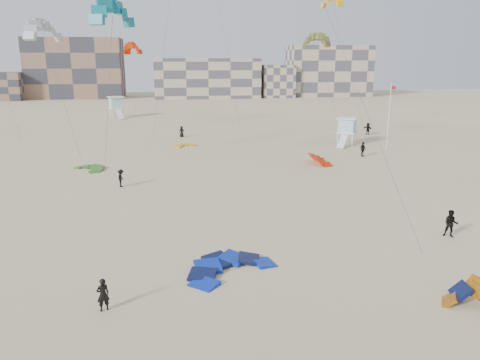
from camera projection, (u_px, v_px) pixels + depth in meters
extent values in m
plane|color=beige|center=(191.00, 305.00, 22.01)|extent=(320.00, 320.00, 0.00)
imported|color=black|center=(103.00, 295.00, 21.33)|extent=(0.68, 0.58, 1.59)
imported|color=black|center=(451.00, 224.00, 30.31)|extent=(1.11, 1.05, 1.81)
imported|color=black|center=(121.00, 178.00, 42.51)|extent=(0.76, 1.13, 1.62)
imported|color=black|center=(363.00, 149.00, 56.10)|extent=(0.67, 1.10, 1.76)
imported|color=black|center=(182.00, 132.00, 70.45)|extent=(0.85, 0.59, 1.66)
imported|color=black|center=(368.00, 129.00, 72.94)|extent=(1.22, 1.76, 1.83)
cylinder|color=#3F3F3F|center=(109.00, 96.00, 42.47)|extent=(1.37, 2.53, 14.11)
cylinder|color=#3F3F3F|center=(337.00, 38.00, 32.73)|extent=(3.30, 21.76, 23.48)
cylinder|color=#3F3F3F|center=(63.00, 98.00, 47.98)|extent=(2.67, 0.18, 12.89)
cylinder|color=#3F3F3F|center=(164.00, 49.00, 60.17)|extent=(4.07, 11.98, 23.27)
cylinder|color=#3F3F3F|center=(330.00, 93.00, 57.57)|extent=(2.14, 6.70, 12.57)
cylinder|color=#3F3F3F|center=(348.00, 66.00, 72.25)|extent=(4.88, 3.52, 18.92)
cylinder|color=#3F3F3F|center=(226.00, 49.00, 73.18)|extent=(3.53, 6.25, 24.11)
cylinder|color=#3F3F3F|center=(134.00, 87.00, 76.25)|extent=(0.11, 0.17, 11.95)
cube|color=white|center=(347.00, 132.00, 63.86)|extent=(3.49, 3.49, 0.13)
cube|color=#A4D2E1|center=(347.00, 125.00, 63.63)|extent=(2.87, 2.87, 1.80)
cube|color=white|center=(348.00, 118.00, 63.39)|extent=(3.61, 3.61, 0.14)
cube|color=white|center=(353.00, 142.00, 61.74)|extent=(2.14, 2.64, 1.49)
cube|color=white|center=(116.00, 108.00, 94.88)|extent=(3.66, 3.66, 0.14)
cube|color=#A4D2E1|center=(116.00, 102.00, 94.61)|extent=(3.01, 3.01, 2.05)
cube|color=white|center=(116.00, 97.00, 94.34)|extent=(3.79, 3.79, 0.16)
cube|color=white|center=(115.00, 114.00, 92.47)|extent=(1.93, 3.08, 1.70)
cylinder|color=white|center=(389.00, 117.00, 59.31)|extent=(0.11, 0.11, 8.45)
cube|color=#B31722|center=(393.00, 88.00, 58.44)|extent=(0.63, 0.02, 0.42)
cube|color=#83644F|center=(76.00, 68.00, 144.34)|extent=(28.00, 14.00, 18.00)
cube|color=tan|center=(207.00, 78.00, 146.63)|extent=(32.00, 16.00, 12.00)
cube|color=tan|center=(328.00, 71.00, 153.44)|extent=(26.00, 14.00, 16.00)
cube|color=#83644F|center=(3.00, 86.00, 137.12)|extent=(12.00, 10.00, 8.00)
cube|color=tan|center=(277.00, 81.00, 147.92)|extent=(10.00, 10.00, 10.00)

